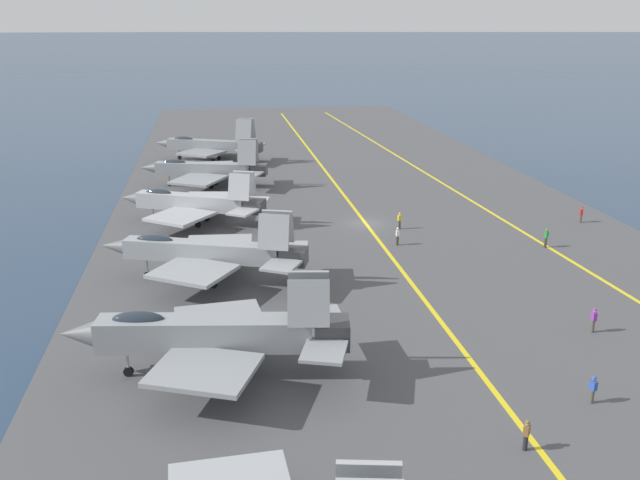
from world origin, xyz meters
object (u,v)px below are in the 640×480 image
object	(u,v)px
parked_jet_sixth	(211,145)
crew_brown_vest	(526,434)
crew_white_vest	(398,235)
parked_jet_fourth	(195,203)
parked_jet_fifth	(207,169)
crew_red_vest	(581,214)
parked_jet_third	(207,252)
crew_purple_vest	(594,319)
crew_blue_vest	(593,388)
crew_green_vest	(546,237)
parked_jet_second	(210,333)
crew_yellow_vest	(400,220)

from	to	relation	value
parked_jet_sixth	crew_brown_vest	distance (m)	75.36
crew_white_vest	parked_jet_fourth	bearing A→B (deg)	62.19
parked_jet_fifth	crew_red_vest	distance (m)	44.27
crew_brown_vest	crew_red_vest	bearing A→B (deg)	-32.54
crew_brown_vest	parked_jet_fourth	bearing A→B (deg)	21.86
parked_jet_third	crew_brown_vest	world-z (taller)	parked_jet_third
crew_purple_vest	crew_red_vest	world-z (taller)	crew_purple_vest
crew_purple_vest	parked_jet_fifth	bearing A→B (deg)	29.25
crew_blue_vest	crew_green_vest	xyz separation A→B (m)	(25.47, -9.99, 0.09)
parked_jet_second	crew_white_vest	size ratio (longest dim) A/B	9.88
crew_yellow_vest	parked_jet_sixth	bearing A→B (deg)	26.58
parked_jet_fourth	crew_purple_vest	xyz separation A→B (m)	(-29.98, -27.07, -1.30)
crew_white_vest	crew_blue_vest	distance (m)	28.49
parked_jet_third	crew_red_vest	bearing A→B (deg)	-74.07
parked_jet_fifth	crew_blue_vest	bearing A→B (deg)	-158.84
crew_purple_vest	crew_green_vest	bearing A→B (deg)	-16.77
crew_white_vest	crew_brown_vest	bearing A→B (deg)	176.21
parked_jet_third	crew_blue_vest	distance (m)	30.09
parked_jet_fourth	crew_yellow_vest	world-z (taller)	parked_jet_fourth
crew_red_vest	crew_purple_vest	bearing A→B (deg)	152.53
parked_jet_second	crew_blue_vest	size ratio (longest dim) A/B	10.19
crew_white_vest	crew_green_vest	distance (m)	13.72
parked_jet_fifth	crew_red_vest	bearing A→B (deg)	-119.68
parked_jet_third	parked_jet_sixth	distance (m)	48.85
crew_brown_vest	crew_blue_vest	xyz separation A→B (m)	(3.48, -5.54, -0.01)
crew_white_vest	crew_yellow_vest	xyz separation A→B (m)	(4.91, -1.55, -0.00)
crew_green_vest	crew_white_vest	bearing A→B (deg)	78.16
parked_jet_fourth	parked_jet_fifth	distance (m)	16.21
crew_white_vest	crew_green_vest	world-z (taller)	crew_green_vest
crew_blue_vest	crew_yellow_vest	bearing A→B (deg)	3.25
parked_jet_fourth	parked_jet_sixth	distance (m)	32.20
parked_jet_second	parked_jet_fourth	bearing A→B (deg)	2.66
parked_jet_second	parked_jet_fifth	xyz separation A→B (m)	(48.06, 0.25, -0.52)
crew_yellow_vest	crew_brown_vest	bearing A→B (deg)	174.31
crew_red_vest	crew_brown_vest	world-z (taller)	crew_red_vest
parked_jet_sixth	crew_yellow_vest	size ratio (longest dim) A/B	9.65
parked_jet_fifth	crew_white_vest	distance (m)	31.51
parked_jet_third	parked_jet_fourth	world-z (taller)	parked_jet_third
parked_jet_sixth	crew_white_vest	bearing A→B (deg)	-157.95
parked_jet_third	parked_jet_fifth	bearing A→B (deg)	0.14
parked_jet_fifth	crew_purple_vest	bearing A→B (deg)	-150.75
parked_jet_third	crew_purple_vest	distance (m)	29.03
crew_brown_vest	crew_green_vest	bearing A→B (deg)	-28.21
crew_yellow_vest	crew_green_vest	world-z (taller)	crew_green_vest
crew_white_vest	crew_blue_vest	xyz separation A→B (m)	(-28.28, -3.44, -0.03)
parked_jet_third	crew_brown_vest	xyz separation A→B (m)	(-25.01, -15.42, -1.70)
parked_jet_fourth	crew_white_vest	world-z (taller)	parked_jet_fourth
crew_red_vest	crew_yellow_vest	bearing A→B (deg)	87.84
parked_jet_third	parked_jet_sixth	world-z (taller)	parked_jet_sixth
parked_jet_second	parked_jet_fifth	distance (m)	48.06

